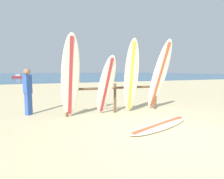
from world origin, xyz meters
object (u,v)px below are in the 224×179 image
surfboard_rack (115,93)px  surfboard_leaning_center_left (131,77)px  surfboard_leaning_far_left (70,77)px  beachgoer_standing (28,90)px  surfboard_leaning_center (159,77)px  surfboard_lying_on_sand (160,125)px  small_boat_offshore (18,77)px  surfboard_leaning_left (106,86)px

surfboard_rack → surfboard_leaning_center_left: surfboard_leaning_center_left is taller
surfboard_leaning_far_left → beachgoer_standing: (-1.26, 0.95, -0.42)m
surfboard_rack → surfboard_leaning_center: size_ratio=1.35×
surfboard_leaning_far_left → surfboard_lying_on_sand: surfboard_leaning_far_left is taller
surfboard_leaning_center_left → surfboard_leaning_far_left: bearing=178.2°
surfboard_lying_on_sand → small_boat_offshore: (-7.87, 35.43, 0.22)m
surfboard_leaning_left → surfboard_leaning_center_left: size_ratio=0.78×
surfboard_leaning_left → surfboard_leaning_center_left: 0.94m
surfboard_leaning_far_left → beachgoer_standing: 1.63m
surfboard_leaning_center_left → surfboard_lying_on_sand: 1.96m
surfboard_leaning_left → surfboard_leaning_center_left: bearing=1.3°
surfboard_rack → surfboard_lying_on_sand: 2.06m
surfboard_rack → surfboard_lying_on_sand: bearing=-73.6°
surfboard_leaning_center → surfboard_lying_on_sand: size_ratio=1.05×
surfboard_leaning_center_left → beachgoer_standing: (-3.24, 1.01, -0.40)m
surfboard_leaning_far_left → surfboard_leaning_center: size_ratio=1.02×
surfboard_lying_on_sand → surfboard_rack: bearing=106.4°
surfboard_leaning_far_left → surfboard_leaning_left: (1.09, -0.08, -0.30)m
surfboard_leaning_far_left → surfboard_lying_on_sand: 2.90m
beachgoer_standing → small_boat_offshore: 33.20m
surfboard_leaning_far_left → surfboard_lying_on_sand: (2.09, -1.60, -1.23)m
surfboard_leaning_left → surfboard_leaning_center: 2.02m
surfboard_leaning_far_left → surfboard_leaning_center: surfboard_leaning_far_left is taller
surfboard_rack → surfboard_leaning_center: (1.55, -0.33, 0.57)m
surfboard_leaning_far_left → surfboard_leaning_center_left: surfboard_leaning_far_left is taller
surfboard_rack → surfboard_leaning_left: size_ratio=1.75×
small_boat_offshore → surfboard_leaning_left: bearing=-78.5°
surfboard_leaning_left → small_boat_offshore: size_ratio=0.89×
surfboard_rack → beachgoer_standing: 2.88m
surfboard_rack → surfboard_lying_on_sand: surfboard_rack is taller
surfboard_leaning_center_left → surfboard_lying_on_sand: size_ratio=1.05×
surfboard_rack → small_boat_offshore: surfboard_rack is taller
surfboard_leaning_center → surfboard_leaning_center_left: bearing=-179.8°
surfboard_leaning_center → small_boat_offshore: size_ratio=1.14×
surfboard_rack → surfboard_leaning_center_left: bearing=-36.6°
surfboard_rack → small_boat_offshore: (-7.32, 33.56, -0.42)m
surfboard_lying_on_sand → small_boat_offshore: size_ratio=1.09×
beachgoer_standing → surfboard_rack: bearing=-13.6°
surfboard_leaning_left → small_boat_offshore: bearing=101.5°
surfboard_leaning_far_left → surfboard_rack: bearing=10.1°
surfboard_leaning_center_left → small_boat_offshore: (-7.77, 33.89, -0.98)m
surfboard_leaning_far_left → surfboard_lying_on_sand: size_ratio=1.07×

